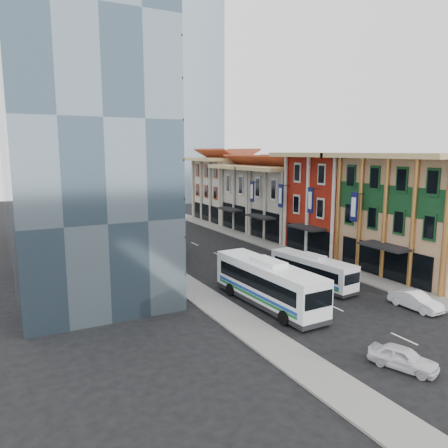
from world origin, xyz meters
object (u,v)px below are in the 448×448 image
office_tower (72,126)px  bus_left_near (268,282)px  sedan_right (415,300)px  sedan_left (403,358)px  bus_left_far (167,239)px  bus_right (312,270)px  shophouse_tan (414,217)px

office_tower → bus_left_near: 23.49m
sedan_right → sedan_left: bearing=-145.7°
bus_left_far → bus_right: 19.96m
bus_left_far → sedan_right: bus_left_far is taller
office_tower → bus_left_far: (11.50, 5.94, -13.09)m
shophouse_tan → bus_left_far: 28.19m
shophouse_tan → sedan_left: size_ratio=3.54×
office_tower → bus_right: 26.55m
office_tower → sedan_right: 34.21m
shophouse_tan → bus_right: (-11.82, 1.52, -4.47)m
bus_left_near → bus_left_far: bearing=90.4°
office_tower → sedan_left: office_tower is taller
shophouse_tan → bus_left_near: size_ratio=1.14×
office_tower → shophouse_tan: bearing=-24.3°
shophouse_tan → office_tower: size_ratio=0.47×
sedan_left → sedan_right: bearing=14.1°
office_tower → sedan_right: (22.50, -21.45, -14.28)m
shophouse_tan → office_tower: office_tower is taller
shophouse_tan → bus_left_far: shophouse_tan is taller
office_tower → bus_left_far: office_tower is taller
bus_right → shophouse_tan: bearing=-13.6°
office_tower → sedan_right: office_tower is taller
bus_right → sedan_left: bearing=-116.6°
bus_left_near → bus_right: bearing=19.2°
bus_left_near → sedan_left: (1.11, -12.69, -1.30)m
office_tower → bus_left_near: (12.38, -15.13, -13.02)m
sedan_left → bus_right: bearing=48.6°
shophouse_tan → sedan_right: size_ratio=3.20×
bus_left_near → office_tower: bearing=127.3°
bus_left_near → sedan_right: size_ratio=2.82×
bus_left_near → sedan_right: bearing=-34.0°
sedan_left → sedan_right: 11.03m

